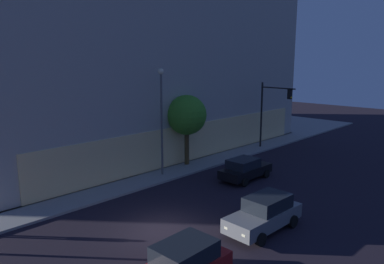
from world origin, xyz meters
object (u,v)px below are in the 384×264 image
street_lamp_sidewalk (161,109)px  sidewalk_tree (187,115)px  car_black (245,169)px  car_grey (265,213)px  traffic_light_far_corner (271,106)px  modern_building (106,51)px

street_lamp_sidewalk → sidewalk_tree: bearing=11.1°
sidewalk_tree → car_black: size_ratio=1.31×
sidewalk_tree → car_black: sidewalk_tree is taller
car_grey → car_black: car_grey is taller
car_black → traffic_light_far_corner: bearing=22.0°
sidewalk_tree → car_black: bearing=-85.1°
traffic_light_far_corner → street_lamp_sidewalk: (-12.85, 1.25, 0.75)m
street_lamp_sidewalk → sidewalk_tree: size_ratio=1.37×
traffic_light_far_corner → car_black: 10.46m
modern_building → street_lamp_sidewalk: modern_building is taller
modern_building → traffic_light_far_corner: bearing=-63.9°
car_grey → car_black: bearing=43.1°
car_grey → traffic_light_far_corner: bearing=31.6°
modern_building → car_black: size_ratio=7.65×
modern_building → sidewalk_tree: 15.24m
modern_building → traffic_light_far_corner: modern_building is taller
modern_building → sidewalk_tree: modern_building is taller
street_lamp_sidewalk → car_black: size_ratio=1.81×
modern_building → traffic_light_far_corner: (7.86, -16.05, -5.25)m
modern_building → street_lamp_sidewalk: 16.25m
sidewalk_tree → car_black: 6.57m
modern_building → car_black: bearing=-93.6°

